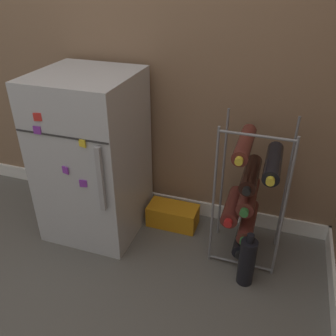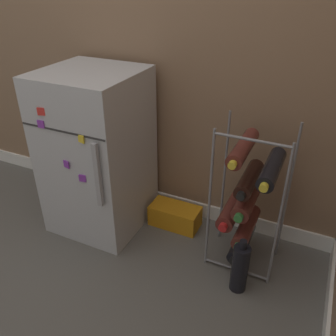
# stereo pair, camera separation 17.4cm
# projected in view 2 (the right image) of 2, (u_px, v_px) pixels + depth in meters

# --- Properties ---
(ground_plane) EXTENTS (14.00, 14.00, 0.00)m
(ground_plane) POSITION_uv_depth(u_px,v_px,m) (119.00, 271.00, 1.74)
(ground_plane) COLOR #56544F
(mini_fridge) EXTENTS (0.47, 0.50, 0.87)m
(mini_fridge) POSITION_uv_depth(u_px,v_px,m) (97.00, 153.00, 1.88)
(mini_fridge) COLOR #B7BABF
(mini_fridge) RESTS_ON ground_plane
(wine_rack) EXTENTS (0.32, 0.33, 0.73)m
(wine_rack) POSITION_uv_depth(u_px,v_px,m) (247.00, 199.00, 1.64)
(wine_rack) COLOR slate
(wine_rack) RESTS_ON ground_plane
(soda_box) EXTENTS (0.28, 0.14, 0.12)m
(soda_box) POSITION_uv_depth(u_px,v_px,m) (175.00, 216.00, 2.02)
(soda_box) COLOR orange
(soda_box) RESTS_ON ground_plane
(loose_bottle_floor) EXTENTS (0.08, 0.08, 0.28)m
(loose_bottle_floor) POSITION_uv_depth(u_px,v_px,m) (240.00, 268.00, 1.59)
(loose_bottle_floor) COLOR black
(loose_bottle_floor) RESTS_ON ground_plane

